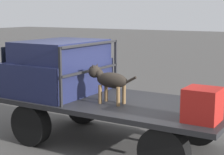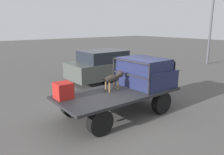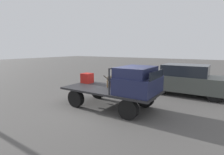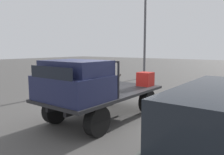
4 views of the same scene
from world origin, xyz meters
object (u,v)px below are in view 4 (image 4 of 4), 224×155
at_px(dog, 110,79).
at_px(light_pole_near, 145,8).
at_px(flatbed_truck, 105,99).
at_px(cargo_crate, 145,79).

bearing_deg(dog, light_pole_near, -141.21).
relative_size(flatbed_truck, dog, 4.25).
height_order(dog, cargo_crate, dog).
relative_size(dog, light_pole_near, 0.13).
bearing_deg(cargo_crate, light_pole_near, -151.22).
bearing_deg(cargo_crate, flatbed_truck, -15.65).
bearing_deg(dog, cargo_crate, -172.07).
distance_m(flatbed_truck, dog, 0.65).
bearing_deg(flatbed_truck, cargo_crate, 164.35).
bearing_deg(flatbed_truck, dog, 85.88).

